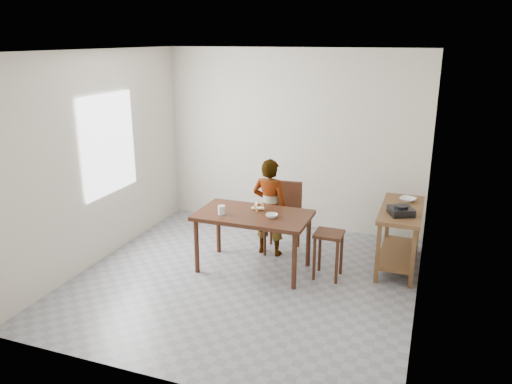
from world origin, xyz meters
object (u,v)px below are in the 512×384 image
(child, at_px, (270,207))
(dining_chair, at_px, (282,219))
(stool, at_px, (328,255))
(prep_counter, at_px, (399,238))
(dining_table, at_px, (253,242))

(child, height_order, dining_chair, child)
(stool, bearing_deg, prep_counter, 37.19)
(dining_table, distance_m, stool, 0.95)
(prep_counter, bearing_deg, child, -174.30)
(prep_counter, relative_size, dining_chair, 1.26)
(dining_table, relative_size, stool, 2.38)
(dining_chair, relative_size, stool, 1.62)
(dining_chair, xyz_separation_m, stool, (0.76, -0.55, -0.18))
(prep_counter, distance_m, dining_chair, 1.55)
(child, xyz_separation_m, stool, (0.90, -0.43, -0.37))
(prep_counter, xyz_separation_m, child, (-1.68, -0.17, 0.26))
(dining_table, height_order, child, child)
(prep_counter, xyz_separation_m, stool, (-0.78, -0.59, -0.11))
(dining_table, bearing_deg, stool, 6.40)
(dining_chair, height_order, stool, dining_chair)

